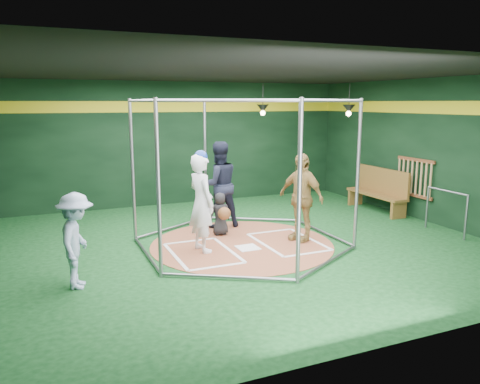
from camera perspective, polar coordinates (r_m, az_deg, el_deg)
name	(u,v)px	position (r m, az deg, el deg)	size (l,w,h in m)	color
room_shell	(242,161)	(9.46, 0.22, 3.80)	(10.10, 9.10, 3.53)	#0C3613
clay_disc	(242,244)	(9.82, 0.23, -6.38)	(3.80, 3.80, 0.01)	#985337
home_plate	(248,248)	(9.56, 0.95, -6.80)	(0.43, 0.43, 0.01)	white
batter_box_left	(202,253)	(9.28, -4.59, -7.40)	(1.17, 1.77, 0.01)	white
batter_box_right	(288,242)	(10.01, 5.83, -6.05)	(1.17, 1.77, 0.01)	white
batting_cage	(242,174)	(9.49, 0.24, 2.27)	(4.05, 4.67, 3.00)	gray
bat_rack	(414,177)	(12.63, 20.48, 1.67)	(0.07, 1.25, 0.98)	brown
pendant_lamp_near	(263,109)	(13.57, 2.80, 10.11)	(0.34, 0.34, 0.90)	black
pendant_lamp_far	(349,109)	(13.12, 13.12, 9.82)	(0.34, 0.34, 0.90)	black
batter_figure	(201,202)	(9.18, -4.72, -1.20)	(0.59, 0.78, 2.01)	white
visitor_leopard	(301,197)	(9.97, 7.43, -0.63)	(1.10, 0.46, 1.87)	tan
catcher_figure	(221,214)	(10.36, -2.35, -2.66)	(0.48, 0.56, 0.95)	black
umpire	(219,185)	(10.96, -2.63, 0.90)	(0.98, 0.77, 2.02)	black
bystander_blue	(76,241)	(7.86, -19.32, -5.63)	(1.00, 0.57, 1.54)	#9FB2D2
dugout_bench	(379,189)	(13.22, 16.58, 0.32)	(0.47, 2.01, 1.17)	brown
steel_railing	(446,205)	(11.44, 23.85, -1.41)	(0.05, 1.16, 1.00)	gray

